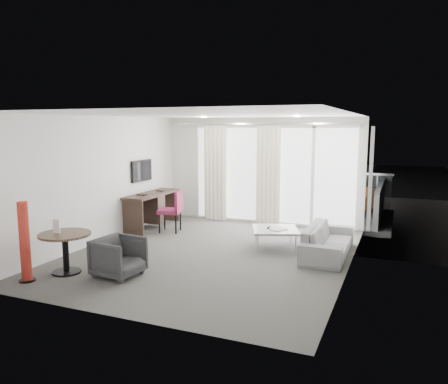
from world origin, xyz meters
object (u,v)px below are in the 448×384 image
at_px(desk, 153,210).
at_px(tub_armchair, 119,257).
at_px(round_table, 66,253).
at_px(coffee_table, 275,238).
at_px(sofa, 328,240).
at_px(rattan_chair_b, 359,202).
at_px(desk_chair, 170,212).
at_px(red_lamp, 25,242).
at_px(rattan_chair_a, 290,199).

distance_m(desk, tub_armchair, 3.46).
bearing_deg(round_table, coffee_table, 44.74).
height_order(desk, sofa, desk).
bearing_deg(rattan_chair_b, round_table, -96.33).
bearing_deg(desk_chair, desk, 145.87).
height_order(desk_chair, red_lamp, red_lamp).
bearing_deg(rattan_chair_a, desk_chair, -137.90).
xyz_separation_m(desk, desk_chair, (0.61, -0.25, 0.06)).
xyz_separation_m(coffee_table, sofa, (1.04, -0.09, 0.08)).
height_order(coffee_table, sofa, sofa).
height_order(desk, coffee_table, desk).
relative_size(round_table, coffee_table, 0.96).
relative_size(coffee_table, rattan_chair_a, 0.99).
bearing_deg(coffee_table, tub_armchair, -126.14).
bearing_deg(rattan_chair_b, rattan_chair_a, -137.15).
bearing_deg(desk_chair, sofa, -19.74).
relative_size(tub_armchair, sofa, 0.37).
height_order(desk, tub_armchair, desk).
bearing_deg(desk, round_table, -82.85).
bearing_deg(round_table, rattan_chair_b, 58.81).
relative_size(red_lamp, rattan_chair_b, 1.61).
xyz_separation_m(round_table, red_lamp, (-0.29, -0.54, 0.29)).
height_order(round_table, red_lamp, red_lamp).
bearing_deg(desk, rattan_chair_b, 36.10).
distance_m(desk, desk_chair, 0.66).
height_order(desk_chair, tub_armchair, desk_chair).
bearing_deg(desk_chair, coffee_table, -20.78).
relative_size(desk_chair, rattan_chair_b, 1.20).
xyz_separation_m(red_lamp, coffee_table, (3.07, 3.29, -0.43)).
bearing_deg(coffee_table, red_lamp, -133.00).
relative_size(round_table, sofa, 0.44).
relative_size(round_table, red_lamp, 0.67).
xyz_separation_m(desk_chair, tub_armchair, (0.72, -2.95, -0.15)).
height_order(red_lamp, tub_armchair, red_lamp).
bearing_deg(round_table, sofa, 34.86).
distance_m(red_lamp, rattan_chair_b, 8.35).
xyz_separation_m(desk, rattan_chair_b, (4.43, 3.23, -0.02)).
bearing_deg(desk, tub_armchair, -67.43).
height_order(red_lamp, coffee_table, red_lamp).
height_order(coffee_table, rattan_chair_b, rattan_chair_b).
xyz_separation_m(tub_armchair, rattan_chair_b, (3.10, 6.42, 0.07)).
distance_m(tub_armchair, sofa, 3.82).
height_order(desk, desk_chair, desk_chair).
bearing_deg(sofa, round_table, 124.86).
bearing_deg(round_table, rattan_chair_a, 69.44).
relative_size(rattan_chair_a, rattan_chair_b, 1.13).
bearing_deg(sofa, rattan_chair_a, 24.58).
bearing_deg(desk, sofa, -9.68).
bearing_deg(tub_armchair, desk, 28.00).
xyz_separation_m(desk, coffee_table, (3.20, -0.63, -0.22)).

